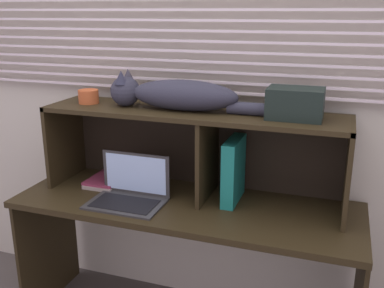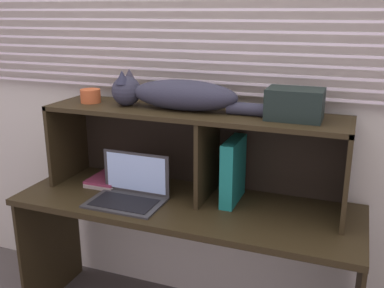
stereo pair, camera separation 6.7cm
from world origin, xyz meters
TOP-DOWN VIEW (x-y plane):
  - back_panel_with_blinds at (0.00, 0.55)m, footprint 4.40×0.08m
  - desk at (0.00, 0.23)m, footprint 1.64×0.56m
  - hutch_shelf_unit at (0.01, 0.36)m, footprint 1.45×0.34m
  - cat at (-0.08, 0.33)m, footprint 0.91×0.17m
  - laptop at (-0.26, 0.16)m, footprint 0.35×0.24m
  - binder_upright at (0.21, 0.33)m, footprint 0.06×0.24m
  - book_stack at (-0.48, 0.33)m, footprint 0.17×0.25m
  - small_basket at (-0.55, 0.33)m, footprint 0.10×0.10m
  - storage_box at (0.47, 0.33)m, footprint 0.24×0.17m

SIDE VIEW (x-z plane):
  - desk at x=0.00m, z-range 0.23..0.94m
  - book_stack at x=-0.48m, z-range 0.71..0.74m
  - laptop at x=-0.26m, z-range 0.65..0.86m
  - binder_upright at x=0.21m, z-range 0.71..1.02m
  - hutch_shelf_unit at x=0.01m, z-range 0.80..1.22m
  - small_basket at x=-0.55m, z-range 1.14..1.20m
  - storage_box at x=0.47m, z-range 1.14..1.27m
  - cat at x=-0.08m, z-range 1.12..1.30m
  - back_panel_with_blinds at x=0.00m, z-range 0.01..2.51m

